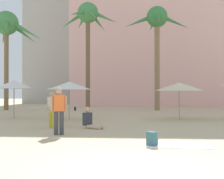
{
  "coord_description": "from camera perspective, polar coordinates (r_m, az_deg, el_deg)",
  "views": [
    {
      "loc": [
        0.09,
        -6.1,
        1.59
      ],
      "look_at": [
        -0.68,
        4.14,
        1.66
      ],
      "focal_mm": 49.0,
      "sensor_mm": 36.0,
      "label": 1
    }
  ],
  "objects": [
    {
      "name": "ground",
      "position": [
        6.3,
        3.45,
        -15.0
      ],
      "size": [
        120.0,
        120.0,
        0.0
      ],
      "primitive_type": "plane",
      "color": "#C6B28C"
    },
    {
      "name": "hotel_pink",
      "position": [
        37.6,
        10.36,
        12.42
      ],
      "size": [
        21.73,
        9.22,
        19.84
      ],
      "primitive_type": "cube",
      "color": "beige",
      "rests_on": "ground"
    },
    {
      "name": "hotel_tower_gray",
      "position": [
        46.09,
        -6.7,
        12.83
      ],
      "size": [
        12.12,
        10.87,
        24.25
      ],
      "primitive_type": "cube",
      "color": "#A8A8A3",
      "rests_on": "ground"
    },
    {
      "name": "palm_tree_far_left",
      "position": [
        25.37,
        -4.52,
        12.72
      ],
      "size": [
        4.87,
        4.67,
        8.81
      ],
      "color": "brown",
      "rests_on": "ground"
    },
    {
      "name": "palm_tree_left",
      "position": [
        28.26,
        -19.1,
        10.62
      ],
      "size": [
        6.53,
        6.28,
        8.51
      ],
      "color": "brown",
      "rests_on": "ground"
    },
    {
      "name": "palm_tree_center",
      "position": [
        26.61,
        8.38,
        11.68
      ],
      "size": [
        5.51,
        5.47,
        8.81
      ],
      "color": "#896B4C",
      "rests_on": "ground"
    },
    {
      "name": "cafe_umbrella_1",
      "position": [
        19.17,
        -17.81,
        0.91
      ],
      "size": [
        2.24,
        2.24,
        2.26
      ],
      "color": "gray",
      "rests_on": "ground"
    },
    {
      "name": "cafe_umbrella_2",
      "position": [
        17.53,
        -7.98,
        0.72
      ],
      "size": [
        2.54,
        2.54,
        2.16
      ],
      "color": "gray",
      "rests_on": "ground"
    },
    {
      "name": "cafe_umbrella_4",
      "position": [
        17.88,
        12.43,
        0.54
      ],
      "size": [
        2.75,
        2.75,
        2.12
      ],
      "color": "gray",
      "rests_on": "ground"
    },
    {
      "name": "beach_towel",
      "position": [
        9.36,
        12.24,
        -10.11
      ],
      "size": [
        1.94,
        1.16,
        0.01
      ],
      "primitive_type": "cube",
      "rotation": [
        0.0,
        0.0,
        -0.05
      ],
      "color": "white",
      "rests_on": "ground"
    },
    {
      "name": "backpack",
      "position": [
        9.09,
        7.47,
        -9.16
      ],
      "size": [
        0.34,
        0.35,
        0.42
      ],
      "rotation": [
        0.0,
        0.0,
        0.63
      ],
      "color": "#315D66",
      "rests_on": "ground"
    },
    {
      "name": "person_far_right",
      "position": [
        13.75,
        -10.96,
        -3.3
      ],
      "size": [
        2.25,
        2.4,
        1.61
      ],
      "rotation": [
        0.0,
        0.0,
        3.98
      ],
      "color": "gold",
      "rests_on": "ground"
    },
    {
      "name": "person_far_left",
      "position": [
        11.42,
        -9.88,
        -3.59
      ],
      "size": [
        0.6,
        0.33,
        1.73
      ],
      "rotation": [
        0.0,
        0.0,
        5.01
      ],
      "color": "#3D3D42",
      "rests_on": "ground"
    },
    {
      "name": "person_near_right",
      "position": [
        13.33,
        -4.07,
        -5.85
      ],
      "size": [
        0.99,
        0.85,
        0.93
      ],
      "rotation": [
        0.0,
        0.0,
        5.68
      ],
      "color": "#D1A889",
      "rests_on": "ground"
    }
  ]
}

